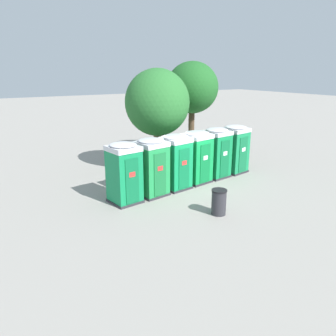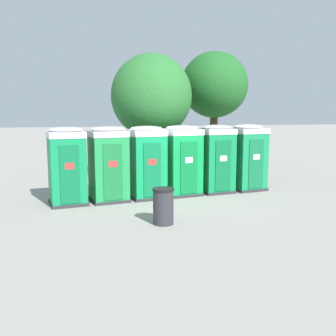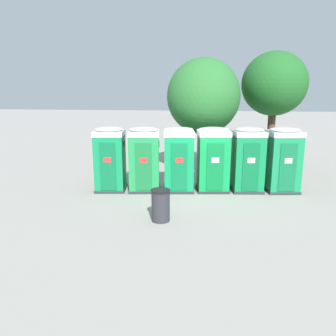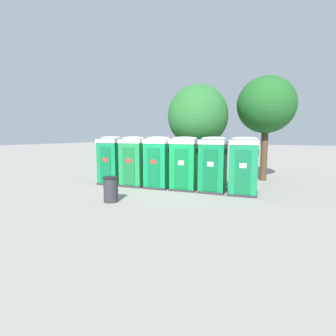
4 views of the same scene
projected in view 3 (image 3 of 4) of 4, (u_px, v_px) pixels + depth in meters
ground_plane at (195, 188)px, 13.46m from camera, size 120.00×120.00×0.00m
portapotty_0 at (110, 159)px, 13.01m from camera, size 1.33×1.36×2.54m
portapotty_1 at (144, 159)px, 12.96m from camera, size 1.40×1.38×2.54m
portapotty_2 at (179, 159)px, 12.94m from camera, size 1.35×1.36×2.54m
portapotty_3 at (213, 159)px, 12.96m from camera, size 1.41×1.38×2.54m
portapotty_4 at (248, 159)px, 12.91m from camera, size 1.34×1.35×2.54m
portapotty_5 at (283, 159)px, 12.86m from camera, size 1.41×1.39×2.54m
street_tree_0 at (274, 85)px, 16.22m from camera, size 3.20×3.20×5.84m
street_tree_1 at (203, 97)px, 15.24m from camera, size 3.40×3.40×5.42m
trash_can at (161, 205)px, 9.95m from camera, size 0.59×0.59×0.99m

